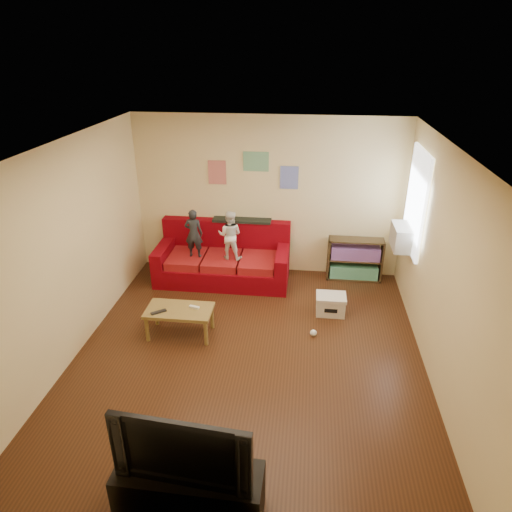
# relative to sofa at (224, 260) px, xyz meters

# --- Properties ---
(room_shell) EXTENTS (4.52, 5.02, 2.72)m
(room_shell) POSITION_rel_sofa_xyz_m (0.70, -2.08, 1.02)
(room_shell) COLOR #432311
(room_shell) RESTS_ON ground
(sofa) EXTENTS (2.22, 1.02, 0.98)m
(sofa) POSITION_rel_sofa_xyz_m (0.00, 0.00, 0.00)
(sofa) COLOR maroon
(sofa) RESTS_ON ground
(child_a) EXTENTS (0.30, 0.20, 0.82)m
(child_a) POSITION_rel_sofa_xyz_m (-0.45, -0.18, 0.55)
(child_a) COLOR #22252A
(child_a) RESTS_ON sofa
(child_b) EXTENTS (0.43, 0.35, 0.82)m
(child_b) POSITION_rel_sofa_xyz_m (0.15, -0.18, 0.55)
(child_b) COLOR white
(child_b) RESTS_ON sofa
(coffee_table) EXTENTS (0.91, 0.50, 0.41)m
(coffee_table) POSITION_rel_sofa_xyz_m (-0.30, -1.74, 0.02)
(coffee_table) COLOR olive
(coffee_table) RESTS_ON ground
(remote) EXTENTS (0.20, 0.17, 0.02)m
(remote) POSITION_rel_sofa_xyz_m (-0.55, -1.86, 0.09)
(remote) COLOR black
(remote) RESTS_ON coffee_table
(game_controller) EXTENTS (0.15, 0.07, 0.03)m
(game_controller) POSITION_rel_sofa_xyz_m (-0.10, -1.69, 0.10)
(game_controller) COLOR white
(game_controller) RESTS_ON coffee_table
(bookshelf) EXTENTS (0.92, 0.28, 0.74)m
(bookshelf) POSITION_rel_sofa_xyz_m (2.22, 0.22, 0.00)
(bookshelf) COLOR #402F1A
(bookshelf) RESTS_ON ground
(window) EXTENTS (0.04, 1.08, 1.48)m
(window) POSITION_rel_sofa_xyz_m (2.92, -0.43, 1.31)
(window) COLOR white
(window) RESTS_ON room_shell
(ac_unit) EXTENTS (0.28, 0.55, 0.35)m
(ac_unit) POSITION_rel_sofa_xyz_m (2.80, -0.43, 0.75)
(ac_unit) COLOR #B7B2A3
(ac_unit) RESTS_ON window
(artwork_left) EXTENTS (0.30, 0.01, 0.40)m
(artwork_left) POSITION_rel_sofa_xyz_m (-0.15, 0.41, 1.42)
(artwork_left) COLOR #D87266
(artwork_left) RESTS_ON room_shell
(artwork_center) EXTENTS (0.42, 0.01, 0.32)m
(artwork_center) POSITION_rel_sofa_xyz_m (0.50, 0.41, 1.62)
(artwork_center) COLOR #72B27F
(artwork_center) RESTS_ON room_shell
(artwork_right) EXTENTS (0.30, 0.01, 0.38)m
(artwork_right) POSITION_rel_sofa_xyz_m (1.05, 0.41, 1.37)
(artwork_right) COLOR #727FCC
(artwork_right) RESTS_ON room_shell
(file_box) EXTENTS (0.44, 0.34, 0.31)m
(file_box) POSITION_rel_sofa_xyz_m (1.80, -0.95, -0.17)
(file_box) COLOR white
(file_box) RESTS_ON ground
(tv_stand) EXTENTS (1.27, 0.44, 0.47)m
(tv_stand) POSITION_rel_sofa_xyz_m (0.49, -4.33, -0.09)
(tv_stand) COLOR black
(tv_stand) RESTS_ON ground
(television) EXTENTS (1.17, 0.25, 0.67)m
(television) POSITION_rel_sofa_xyz_m (0.49, -4.33, 0.48)
(television) COLOR black
(television) RESTS_ON tv_stand
(tissue) EXTENTS (0.12, 0.12, 0.09)m
(tissue) POSITION_rel_sofa_xyz_m (1.55, -1.57, -0.28)
(tissue) COLOR white
(tissue) RESTS_ON ground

